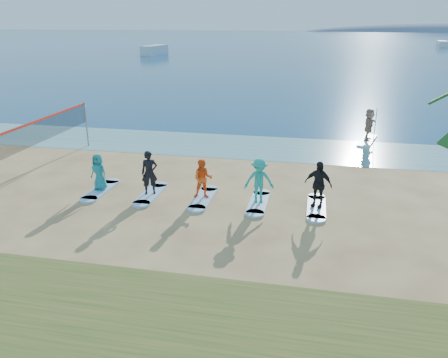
% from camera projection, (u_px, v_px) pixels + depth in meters
% --- Properties ---
extents(ground, '(600.00, 600.00, 0.00)m').
position_uv_depth(ground, '(187.00, 226.00, 15.29)').
color(ground, tan).
rests_on(ground, ground).
extents(shallow_water, '(600.00, 600.00, 0.00)m').
position_uv_depth(shallow_water, '(238.00, 146.00, 24.95)').
color(shallow_water, teal).
rests_on(shallow_water, ground).
extents(ocean, '(600.00, 600.00, 0.00)m').
position_uv_depth(ocean, '(307.00, 40.00, 162.54)').
color(ocean, navy).
rests_on(ocean, ground).
extents(volleyball_net, '(0.28, 9.09, 2.50)m').
position_uv_depth(volleyball_net, '(39.00, 132.00, 20.27)').
color(volleyball_net, gray).
rests_on(volleyball_net, ground).
extents(paddleboard, '(1.44, 3.08, 0.12)m').
position_uv_depth(paddleboard, '(367.00, 141.00, 25.86)').
color(paddleboard, silver).
rests_on(paddleboard, ground).
extents(paddleboarder, '(0.90, 1.79, 1.85)m').
position_uv_depth(paddleboarder, '(369.00, 124.00, 25.53)').
color(paddleboarder, tan).
rests_on(paddleboarder, paddleboard).
extents(boat_offshore_a, '(3.46, 8.31, 1.88)m').
position_uv_depth(boat_offshore_a, '(155.00, 55.00, 91.67)').
color(boat_offshore_a, silver).
rests_on(boat_offshore_a, ground).
extents(boat_offshore_b, '(2.94, 6.50, 1.59)m').
position_uv_depth(boat_offshore_b, '(442.00, 47.00, 118.13)').
color(boat_offshore_b, silver).
rests_on(boat_offshore_b, ground).
extents(surfboard_0, '(0.70, 2.20, 0.09)m').
position_uv_depth(surfboard_0, '(101.00, 190.00, 18.38)').
color(surfboard_0, '#97C7EA').
rests_on(surfboard_0, ground).
extents(student_0, '(0.86, 0.68, 1.54)m').
position_uv_depth(student_0, '(99.00, 172.00, 18.10)').
color(student_0, teal).
rests_on(student_0, surfboard_0).
extents(surfboard_1, '(0.70, 2.20, 0.09)m').
position_uv_depth(surfboard_1, '(151.00, 194.00, 17.95)').
color(surfboard_1, '#97C7EA').
rests_on(surfboard_1, ground).
extents(student_1, '(0.77, 0.66, 1.79)m').
position_uv_depth(student_1, '(149.00, 173.00, 17.63)').
color(student_1, black).
rests_on(student_1, surfboard_1).
extents(surfboard_2, '(0.70, 2.20, 0.09)m').
position_uv_depth(surfboard_2, '(203.00, 198.00, 17.53)').
color(surfboard_2, '#97C7EA').
rests_on(surfboard_2, ground).
extents(student_2, '(0.87, 0.74, 1.59)m').
position_uv_depth(student_2, '(203.00, 179.00, 17.24)').
color(student_2, '#FF5D1A').
rests_on(student_2, surfboard_2).
extents(surfboard_3, '(0.70, 2.20, 0.09)m').
position_uv_depth(surfboard_3, '(258.00, 203.00, 17.11)').
color(surfboard_3, '#97C7EA').
rests_on(surfboard_3, ground).
extents(student_3, '(1.24, 0.86, 1.76)m').
position_uv_depth(student_3, '(259.00, 181.00, 16.79)').
color(student_3, teal).
rests_on(student_3, surfboard_3).
extents(surfboard_4, '(0.70, 2.20, 0.09)m').
position_uv_depth(surfboard_4, '(316.00, 207.00, 16.68)').
color(surfboard_4, '#97C7EA').
rests_on(surfboard_4, ground).
extents(student_4, '(1.14, 0.77, 1.80)m').
position_uv_depth(student_4, '(318.00, 184.00, 16.36)').
color(student_4, black).
rests_on(student_4, surfboard_4).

